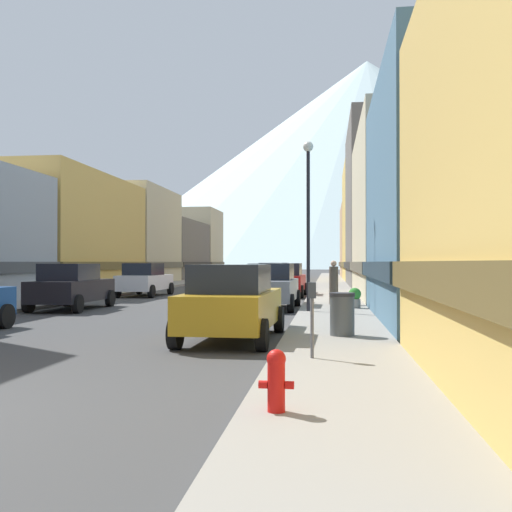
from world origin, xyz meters
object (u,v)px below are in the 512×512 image
object	(u,v)px
car_left_2	(145,279)
streetlamp_right	(308,200)
car_right_1	(271,286)
parking_meter_near	(312,309)
car_driving_0	(271,274)
trash_bin_right	(342,314)
car_right_2	(286,280)
pedestrian_1	(85,281)
potted_plant_0	(355,298)
pedestrian_0	(334,284)
car_left_1	(71,286)
car_right_0	(232,302)
car_driving_1	(279,272)
fire_hydrant_near	(276,378)

from	to	relation	value
car_left_2	streetlamp_right	xyz separation A→B (m)	(9.15, -10.42, 3.09)
car_right_1	parking_meter_near	size ratio (longest dim) A/B	3.34
car_right_1	car_driving_0	bearing A→B (deg)	95.61
car_right_1	trash_bin_right	xyz separation A→B (m)	(2.55, -9.38, -0.26)
car_right_2	trash_bin_right	size ratio (longest dim) A/B	4.53
car_right_2	car_driving_0	distance (m)	14.44
pedestrian_1	potted_plant_0	bearing A→B (deg)	-27.08
pedestrian_0	streetlamp_right	world-z (taller)	streetlamp_right
car_right_2	potted_plant_0	size ratio (longest dim) A/B	5.96
car_left_2	car_driving_0	distance (m)	15.67
car_right_1	pedestrian_0	bearing A→B (deg)	16.36
car_left_1	car_left_2	world-z (taller)	same
car_right_0	car_driving_0	bearing A→B (deg)	93.95
car_driving_0	car_driving_1	size ratio (longest dim) A/B	1.00
car_left_2	parking_meter_near	world-z (taller)	car_left_2
car_driving_0	car_right_0	bearing A→B (deg)	-86.05
car_right_2	pedestrian_0	size ratio (longest dim) A/B	2.54
car_right_2	car_driving_0	bearing A→B (deg)	98.76
car_right_0	fire_hydrant_near	world-z (taller)	car_right_0
car_left_1	trash_bin_right	size ratio (longest dim) A/B	4.52
parking_meter_near	streetlamp_right	bearing A→B (deg)	92.31
car_left_1	trash_bin_right	distance (m)	12.90
car_left_2	potted_plant_0	bearing A→B (deg)	-39.40
car_driving_0	car_right_2	bearing A→B (deg)	-81.24
potted_plant_0	streetlamp_right	distance (m)	4.13
car_right_2	parking_meter_near	world-z (taller)	car_right_2
trash_bin_right	pedestrian_1	bearing A→B (deg)	130.07
trash_bin_right	car_left_1	bearing A→B (deg)	141.90
pedestrian_0	car_driving_0	bearing A→B (deg)	102.10
car_right_0	parking_meter_near	distance (m)	3.77
car_driving_1	parking_meter_near	bearing A→B (deg)	-84.52
car_driving_1	potted_plant_0	distance (m)	32.20
pedestrian_0	car_driving_1	bearing A→B (deg)	98.85
streetlamp_right	parking_meter_near	bearing A→B (deg)	-87.69
car_driving_1	car_left_2	bearing A→B (deg)	-103.29
pedestrian_0	car_right_0	bearing A→B (deg)	-103.59
car_right_0	pedestrian_1	xyz separation A→B (m)	(-10.05, 15.03, -0.03)
car_right_0	car_right_1	distance (m)	9.42
parking_meter_near	potted_plant_0	size ratio (longest dim) A/B	1.79
parking_meter_near	streetlamp_right	world-z (taller)	streetlamp_right
car_left_2	pedestrian_0	xyz separation A→B (m)	(10.05, -6.99, 0.06)
car_right_2	streetlamp_right	distance (m)	11.39
car_left_2	car_right_0	xyz separation A→B (m)	(7.60, -17.13, 0.00)
parking_meter_near	pedestrian_0	bearing A→B (deg)	87.86
trash_bin_right	potted_plant_0	size ratio (longest dim) A/B	1.32
parking_meter_near	streetlamp_right	xyz separation A→B (m)	(-0.40, 9.93, 2.97)
car_left_2	car_right_0	distance (m)	18.74
car_right_1	car_right_2	size ratio (longest dim) A/B	1.00
car_driving_0	pedestrian_0	bearing A→B (deg)	-77.90
car_right_0	car_right_1	bearing A→B (deg)	89.98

